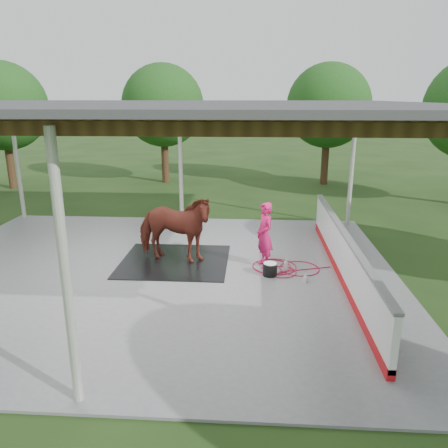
# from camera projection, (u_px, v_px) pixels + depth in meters

# --- Properties ---
(ground) EXTENTS (100.00, 100.00, 0.00)m
(ground) POSITION_uv_depth(u_px,v_px,m) (152.00, 274.00, 10.79)
(ground) COLOR #1E3814
(concrete_slab) EXTENTS (12.00, 10.00, 0.05)m
(concrete_slab) POSITION_uv_depth(u_px,v_px,m) (152.00, 273.00, 10.78)
(concrete_slab) COLOR slate
(concrete_slab) RESTS_ON ground
(pavilion_structure) EXTENTS (12.60, 10.60, 4.05)m
(pavilion_structure) POSITION_uv_depth(u_px,v_px,m) (144.00, 109.00, 9.67)
(pavilion_structure) COLOR beige
(pavilion_structure) RESTS_ON ground
(dasher_board) EXTENTS (0.16, 8.00, 1.15)m
(dasher_board) POSITION_uv_depth(u_px,v_px,m) (343.00, 256.00, 10.33)
(dasher_board) COLOR #B90F15
(dasher_board) RESTS_ON concrete_slab
(tree_belt) EXTENTS (28.00, 28.00, 5.80)m
(tree_belt) POSITION_uv_depth(u_px,v_px,m) (166.00, 115.00, 10.56)
(tree_belt) COLOR #382314
(tree_belt) RESTS_ON ground
(rubber_mat) EXTENTS (2.78, 2.61, 0.02)m
(rubber_mat) POSITION_uv_depth(u_px,v_px,m) (175.00, 261.00, 11.49)
(rubber_mat) COLOR black
(rubber_mat) RESTS_ON concrete_slab
(horse) EXTENTS (2.27, 1.36, 1.79)m
(horse) POSITION_uv_depth(u_px,v_px,m) (174.00, 228.00, 11.24)
(horse) COLOR maroon
(horse) RESTS_ON rubber_mat
(handler) EXTENTS (0.60, 0.71, 1.67)m
(handler) POSITION_uv_depth(u_px,v_px,m) (265.00, 235.00, 10.94)
(handler) COLOR #C81557
(handler) RESTS_ON concrete_slab
(wash_bucket) EXTENTS (0.35, 0.35, 0.32)m
(wash_bucket) POSITION_uv_depth(u_px,v_px,m) (270.00, 269.00, 10.55)
(wash_bucket) COLOR black
(wash_bucket) RESTS_ON concrete_slab
(soap_bottle_a) EXTENTS (0.17, 0.17, 0.31)m
(soap_bottle_a) POSITION_uv_depth(u_px,v_px,m) (286.00, 264.00, 10.87)
(soap_bottle_a) COLOR silver
(soap_bottle_a) RESTS_ON concrete_slab
(soap_bottle_b) EXTENTS (0.12, 0.13, 0.20)m
(soap_bottle_b) POSITION_uv_depth(u_px,v_px,m) (305.00, 278.00, 10.20)
(soap_bottle_b) COLOR #338CD8
(soap_bottle_b) RESTS_ON concrete_slab
(hose_coil) EXTENTS (1.99, 1.29, 0.02)m
(hose_coil) POSITION_uv_depth(u_px,v_px,m) (282.00, 268.00, 11.03)
(hose_coil) COLOR #B10C31
(hose_coil) RESTS_ON concrete_slab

